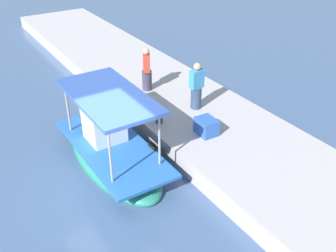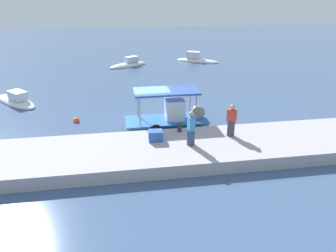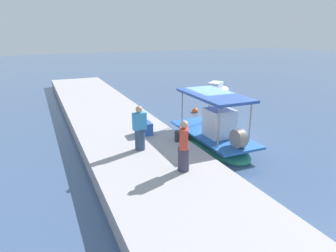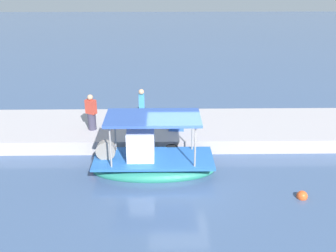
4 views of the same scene
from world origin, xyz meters
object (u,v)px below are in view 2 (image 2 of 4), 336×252
Objects in this scene: cargo_crate at (155,135)px; fisherman_by_crate at (191,130)px; fisherman_near_bollard at (231,122)px; mooring_bollard at (180,128)px; moored_boat_far at (197,60)px; marker_buoy at (76,121)px; moored_boat_near at (129,65)px; moored_boat_mid at (16,101)px; main_fishing_boat at (168,122)px.

fisherman_by_crate is at bearing -25.31° from cargo_crate.
fisherman_near_bollard is 3.74× the size of mooring_bollard.
fisherman_near_bollard is at bearing -21.25° from mooring_bollard.
moored_boat_far is at bearing 80.36° from fisherman_near_bollard.
mooring_bollard is 1.16× the size of marker_buoy.
fisherman_near_bollard is 0.37× the size of moored_boat_near.
moored_boat_mid is 0.92× the size of moored_boat_far.
fisherman_near_bollard is at bearing -31.11° from marker_buoy.
moored_boat_far is at bearing 54.84° from marker_buoy.
marker_buoy is at bearing 159.16° from main_fishing_boat.
moored_boat_mid is at bearing 135.92° from fisherman_by_crate.
cargo_crate is at bearing -48.56° from marker_buoy.
moored_boat_near is (-1.62, 20.58, -0.71)m from mooring_bollard.
fisherman_by_crate is 0.38× the size of moored_boat_near.
mooring_bollard is at bearing -34.85° from marker_buoy.
fisherman_by_crate reaches higher than moored_boat_mid.
marker_buoy is (-5.95, 4.15, -0.80)m from mooring_bollard.
moored_boat_mid is at bearing -127.86° from moored_boat_near.
moored_boat_near is 1.00× the size of moored_boat_mid.
fisherman_by_crate is at bearing -85.29° from moored_boat_near.
mooring_bollard is at bearing -80.70° from main_fishing_boat.
cargo_crate reaches higher than moored_boat_mid.
cargo_crate is (-1.14, -2.95, 0.48)m from main_fishing_boat.
moored_boat_near is (-1.84, 22.32, -1.29)m from fisherman_by_crate.
fisherman_by_crate reaches higher than mooring_bollard.
moored_boat_far is (6.45, 21.75, -0.70)m from mooring_bollard.
fisherman_by_crate is at bearing -162.71° from fisherman_near_bollard.
main_fishing_boat is 20.88m from moored_boat_far.
moored_boat_far is (12.40, 17.60, 0.10)m from marker_buoy.
moored_boat_near reaches higher than moored_boat_mid.
main_fishing_boat is 1.00× the size of moored_boat_far.
fisherman_by_crate is 15.29m from moored_boat_mid.
moored_boat_mid is at bearing 140.43° from mooring_bollard.
main_fishing_boat is at bearing 68.93° from cargo_crate.
fisherman_by_crate is 1.84m from mooring_bollard.
moored_boat_mid is (-4.77, 4.72, 0.08)m from marker_buoy.
moored_boat_near is 8.15m from moored_boat_far.
main_fishing_boat reaches higher than moored_boat_near.
moored_boat_far reaches higher than moored_boat_near.
moored_boat_mid is at bearing 146.58° from main_fishing_boat.
main_fishing_boat is 12.64× the size of marker_buoy.
moored_boat_mid is at bearing 143.44° from fisherman_near_bollard.
fisherman_near_bollard is (2.91, -3.01, 1.00)m from main_fishing_boat.
main_fishing_boat reaches higher than fisherman_by_crate.
fisherman_near_bollard is 23.11m from moored_boat_far.
fisherman_by_crate is 0.37× the size of moored_boat_mid.
moored_boat_near reaches higher than marker_buoy.
mooring_bollard is 13.93m from moored_boat_mid.
moored_boat_near is (-1.29, 18.58, -0.28)m from main_fishing_boat.
marker_buoy is (-5.63, 2.14, -0.36)m from main_fishing_boat.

